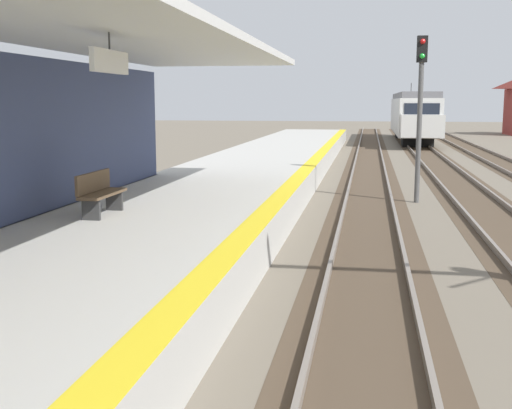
% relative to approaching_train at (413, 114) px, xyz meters
% --- Properties ---
extents(station_platform, '(5.00, 80.00, 0.91)m').
position_rel_approaching_train_xyz_m(station_platform, '(-7.80, -39.32, -1.73)').
color(station_platform, '#B7B5AD').
rests_on(station_platform, ground).
extents(track_pair_nearest_platform, '(2.34, 120.00, 0.16)m').
position_rel_approaching_train_xyz_m(track_pair_nearest_platform, '(-3.40, -35.32, -2.13)').
color(track_pair_nearest_platform, '#4C3D2D').
rests_on(track_pair_nearest_platform, ground).
extents(track_pair_middle, '(2.34, 120.00, 0.16)m').
position_rel_approaching_train_xyz_m(track_pair_middle, '(-0.00, -35.32, -2.13)').
color(track_pair_middle, '#4C3D2D').
rests_on(track_pair_middle, ground).
extents(approaching_train, '(2.93, 19.60, 4.76)m').
position_rel_approaching_train_xyz_m(approaching_train, '(0.00, 0.00, 0.00)').
color(approaching_train, silver).
rests_on(approaching_train, ground).
extents(rail_signal_post, '(0.32, 0.34, 5.20)m').
position_rel_approaching_train_xyz_m(rail_signal_post, '(-1.90, -32.89, 1.02)').
color(rail_signal_post, '#4C4C4C').
rests_on(rail_signal_post, ground).
extents(platform_bench, '(0.45, 1.60, 0.88)m').
position_rel_approaching_train_xyz_m(platform_bench, '(-8.84, -41.72, -0.80)').
color(platform_bench, brown).
rests_on(platform_bench, station_platform).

